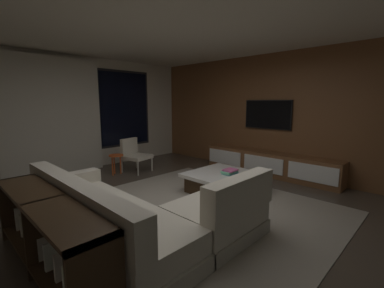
{
  "coord_description": "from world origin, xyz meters",
  "views": [
    {
      "loc": [
        -2.49,
        -2.64,
        1.63
      ],
      "look_at": [
        1.55,
        1.29,
        0.71
      ],
      "focal_mm": 24.23,
      "sensor_mm": 36.0,
      "label": 1
    }
  ],
  "objects_px": {
    "coffee_table": "(223,183)",
    "side_stool": "(116,158)",
    "accent_chair_near_window": "(134,153)",
    "mounted_tv": "(268,115)",
    "sectional_couch": "(137,218)",
    "book_stack_on_coffee_table": "(230,172)",
    "console_table_behind_couch": "(47,232)",
    "media_console": "(270,164)"
  },
  "relations": [
    {
      "from": "coffee_table",
      "to": "side_stool",
      "type": "distance_m",
      "value": 2.58
    },
    {
      "from": "accent_chair_near_window",
      "to": "mounted_tv",
      "type": "xyz_separation_m",
      "value": [
        2.1,
        -2.27,
        0.92
      ]
    },
    {
      "from": "side_stool",
      "to": "mounted_tv",
      "type": "height_order",
      "value": "mounted_tv"
    },
    {
      "from": "side_stool",
      "to": "mounted_tv",
      "type": "xyz_separation_m",
      "value": [
        2.55,
        -2.31,
        0.98
      ]
    },
    {
      "from": "sectional_couch",
      "to": "side_stool",
      "type": "bearing_deg",
      "value": 64.78
    },
    {
      "from": "book_stack_on_coffee_table",
      "to": "console_table_behind_couch",
      "type": "relative_size",
      "value": 0.14
    },
    {
      "from": "coffee_table",
      "to": "console_table_behind_couch",
      "type": "height_order",
      "value": "console_table_behind_couch"
    },
    {
      "from": "sectional_couch",
      "to": "book_stack_on_coffee_table",
      "type": "distance_m",
      "value": 2.11
    },
    {
      "from": "media_console",
      "to": "console_table_behind_couch",
      "type": "relative_size",
      "value": 1.48
    },
    {
      "from": "sectional_couch",
      "to": "coffee_table",
      "type": "distance_m",
      "value": 2.06
    },
    {
      "from": "accent_chair_near_window",
      "to": "media_console",
      "type": "xyz_separation_m",
      "value": [
        1.92,
        -2.47,
        -0.18
      ]
    },
    {
      "from": "side_stool",
      "to": "mounted_tv",
      "type": "bearing_deg",
      "value": -42.17
    },
    {
      "from": "sectional_couch",
      "to": "book_stack_on_coffee_table",
      "type": "height_order",
      "value": "sectional_couch"
    },
    {
      "from": "accent_chair_near_window",
      "to": "console_table_behind_couch",
      "type": "height_order",
      "value": "accent_chair_near_window"
    },
    {
      "from": "book_stack_on_coffee_table",
      "to": "console_table_behind_couch",
      "type": "bearing_deg",
      "value": -178.71
    },
    {
      "from": "coffee_table",
      "to": "mounted_tv",
      "type": "relative_size",
      "value": 1.03
    },
    {
      "from": "mounted_tv",
      "to": "console_table_behind_couch",
      "type": "bearing_deg",
      "value": -176.25
    },
    {
      "from": "book_stack_on_coffee_table",
      "to": "mounted_tv",
      "type": "relative_size",
      "value": 0.26
    },
    {
      "from": "coffee_table",
      "to": "book_stack_on_coffee_table",
      "type": "xyz_separation_m",
      "value": [
        0.06,
        -0.1,
        0.21
      ]
    },
    {
      "from": "sectional_couch",
      "to": "book_stack_on_coffee_table",
      "type": "relative_size",
      "value": 8.48
    },
    {
      "from": "console_table_behind_couch",
      "to": "sectional_couch",
      "type": "bearing_deg",
      "value": -8.22
    },
    {
      "from": "side_stool",
      "to": "media_console",
      "type": "relative_size",
      "value": 0.15
    },
    {
      "from": "accent_chair_near_window",
      "to": "side_stool",
      "type": "height_order",
      "value": "accent_chair_near_window"
    },
    {
      "from": "book_stack_on_coffee_table",
      "to": "side_stool",
      "type": "xyz_separation_m",
      "value": [
        -0.8,
        2.56,
        -0.03
      ]
    },
    {
      "from": "accent_chair_near_window",
      "to": "media_console",
      "type": "relative_size",
      "value": 0.25
    },
    {
      "from": "sectional_couch",
      "to": "accent_chair_near_window",
      "type": "height_order",
      "value": "sectional_couch"
    },
    {
      "from": "sectional_couch",
      "to": "mounted_tv",
      "type": "relative_size",
      "value": 2.22
    },
    {
      "from": "book_stack_on_coffee_table",
      "to": "side_stool",
      "type": "distance_m",
      "value": 2.68
    },
    {
      "from": "sectional_couch",
      "to": "coffee_table",
      "type": "relative_size",
      "value": 2.16
    },
    {
      "from": "side_stool",
      "to": "console_table_behind_couch",
      "type": "xyz_separation_m",
      "value": [
        -2.21,
        -2.62,
        0.04
      ]
    },
    {
      "from": "media_console",
      "to": "console_table_behind_couch",
      "type": "bearing_deg",
      "value": -178.58
    },
    {
      "from": "media_console",
      "to": "side_stool",
      "type": "bearing_deg",
      "value": 133.37
    },
    {
      "from": "coffee_table",
      "to": "side_stool",
      "type": "bearing_deg",
      "value": 106.79
    },
    {
      "from": "side_stool",
      "to": "media_console",
      "type": "distance_m",
      "value": 3.45
    },
    {
      "from": "mounted_tv",
      "to": "media_console",
      "type": "bearing_deg",
      "value": -132.37
    },
    {
      "from": "coffee_table",
      "to": "side_stool",
      "type": "height_order",
      "value": "side_stool"
    },
    {
      "from": "coffee_table",
      "to": "accent_chair_near_window",
      "type": "height_order",
      "value": "accent_chair_near_window"
    },
    {
      "from": "book_stack_on_coffee_table",
      "to": "media_console",
      "type": "xyz_separation_m",
      "value": [
        1.57,
        0.05,
        -0.15
      ]
    },
    {
      "from": "mounted_tv",
      "to": "side_stool",
      "type": "bearing_deg",
      "value": 137.83
    },
    {
      "from": "console_table_behind_couch",
      "to": "coffee_table",
      "type": "bearing_deg",
      "value": 3.17
    },
    {
      "from": "sectional_couch",
      "to": "mounted_tv",
      "type": "distance_m",
      "value": 4.02
    },
    {
      "from": "coffee_table",
      "to": "side_stool",
      "type": "xyz_separation_m",
      "value": [
        -0.74,
        2.46,
        0.19
      ]
    }
  ]
}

